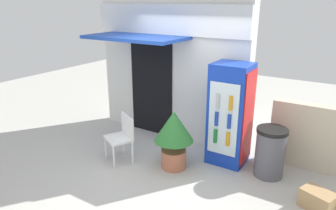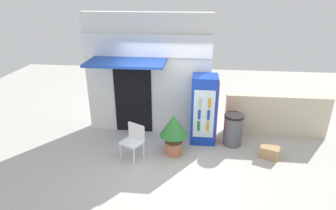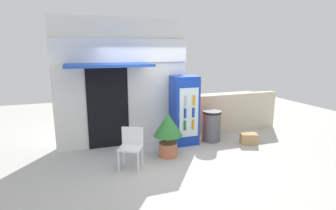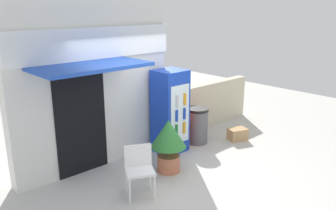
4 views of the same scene
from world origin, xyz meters
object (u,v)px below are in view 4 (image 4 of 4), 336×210
Objects in this scene: cardboard_box at (238,134)px; plastic_chair at (139,166)px; drink_cooler at (170,111)px; potted_plant_near_shop at (168,140)px; trash_bin at (197,125)px.

plastic_chair is at bearing -173.94° from cardboard_box.
plastic_chair is at bearing -148.91° from drink_cooler.
potted_plant_near_shop is at bearing -135.02° from drink_cooler.
potted_plant_near_shop is (0.90, 0.27, 0.14)m from plastic_chair.
plastic_chair is 1.96× the size of cardboard_box.
plastic_chair reaches higher than trash_bin.
potted_plant_near_shop is at bearing 16.41° from plastic_chair.
cardboard_box is (2.27, 0.07, -0.50)m from potted_plant_near_shop.
plastic_chair is 1.01× the size of trash_bin.
plastic_chair is at bearing -159.70° from trash_bin.
potted_plant_near_shop is at bearing -178.21° from cardboard_box.
drink_cooler is 0.89m from trash_bin.
trash_bin is at bearing 22.63° from potted_plant_near_shop.
drink_cooler is 1.73× the size of potted_plant_near_shop.
drink_cooler is at bearing 172.67° from trash_bin.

